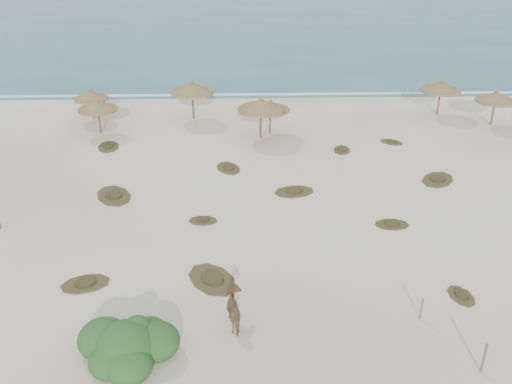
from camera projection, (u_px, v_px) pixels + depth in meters
ground at (262, 265)px, 25.84m from camera, size 160.00×160.00×0.00m
ocean at (245, 5)px, 92.77m from camera, size 200.00×100.00×0.01m
foam_line at (251, 95)px, 49.04m from camera, size 70.00×0.60×0.01m
palapa_0 at (91, 96)px, 42.54m from camera, size 3.23×3.23×2.41m
palapa_1 at (98, 106)px, 39.88m from camera, size 3.58×3.58×2.60m
palapa_2 at (192, 89)px, 42.45m from camera, size 4.04×4.04×3.05m
palapa_3 at (261, 105)px, 38.97m from camera, size 3.79×3.79×3.01m
palapa_4 at (270, 107)px, 39.83m from camera, size 3.46×3.46×2.57m
palapa_5 at (441, 87)px, 43.41m from camera, size 3.85×3.85×2.83m
palapa_6 at (496, 97)px, 41.37m from camera, size 3.08×3.08×2.71m
horse at (237, 310)px, 21.86m from camera, size 1.12×1.78×1.39m
fence_post_near at (484, 358)px, 19.64m from camera, size 0.11×0.11×1.25m
fence_post_far at (421, 309)px, 22.28m from camera, size 0.07×0.07×0.95m
bush at (127, 346)px, 20.30m from camera, size 3.72×3.27×1.66m
scrub_1 at (114, 195)px, 31.91m from camera, size 2.89×3.29×0.16m
scrub_2 at (203, 220)px, 29.39m from camera, size 1.55×1.05×0.16m
scrub_3 at (294, 191)px, 32.37m from camera, size 2.60×2.00×0.16m
scrub_4 at (392, 224)px, 29.04m from camera, size 1.78×1.18×0.16m
scrub_5 at (438, 179)px, 33.79m from camera, size 2.87×3.00×0.16m
scrub_6 at (108, 146)px, 38.37m from camera, size 1.73×2.35×0.16m
scrub_7 at (342, 150)px, 37.86m from camera, size 1.43×1.87×0.16m
scrub_9 at (212, 279)px, 24.77m from camera, size 2.99×3.26×0.16m
scrub_10 at (392, 142)px, 39.13m from camera, size 1.90×1.73×0.16m
scrub_11 at (85, 283)px, 24.48m from camera, size 2.39×1.88×0.16m
scrub_12 at (461, 296)px, 23.72m from camera, size 1.25×1.66×0.16m
scrub_13 at (228, 168)px, 35.25m from camera, size 2.07×2.43×0.16m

